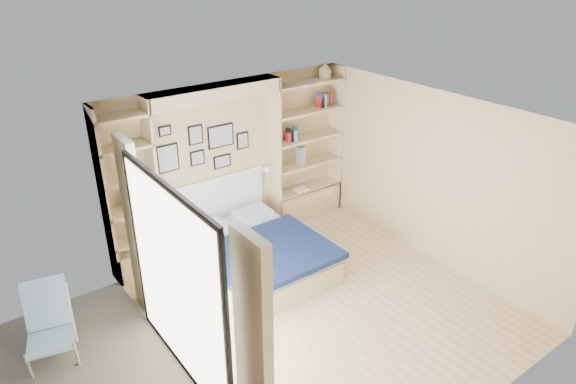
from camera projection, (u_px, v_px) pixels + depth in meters
ground at (323, 302)px, 6.71m from camera, size 4.50×4.50×0.00m
room_shell at (234, 195)px, 7.14m from camera, size 4.50×4.50×4.50m
bed at (255, 254)px, 7.26m from camera, size 1.67×2.13×1.07m
photo_gallery at (203, 146)px, 7.39m from camera, size 1.48×0.02×0.82m
reading_lamps at (222, 181)px, 7.52m from camera, size 1.92×0.12×0.15m
shelf_decor at (294, 124)px, 8.06m from camera, size 3.53×0.23×2.03m
deck_chair at (49, 323)px, 5.73m from camera, size 0.67×0.92×0.84m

